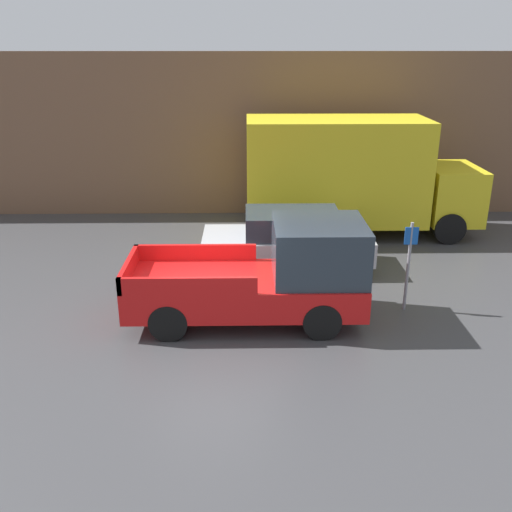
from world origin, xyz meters
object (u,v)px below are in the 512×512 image
Objects in this scene: pickup_truck at (269,276)px; parking_sign at (409,261)px; car at (288,239)px; delivery_truck at (351,174)px.

parking_sign is at bearing 7.90° from pickup_truck.
parking_sign reaches higher than car.
pickup_truck is at bearing -114.56° from delivery_truck.
pickup_truck is 3.14m from car.
car is 3.65m from parking_sign.
delivery_truck reaches higher than pickup_truck.
delivery_truck is at bearing 65.44° from pickup_truck.
pickup_truck is 2.44× the size of parking_sign.
pickup_truck is 1.13× the size of car.
pickup_truck is 6.70m from delivery_truck.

